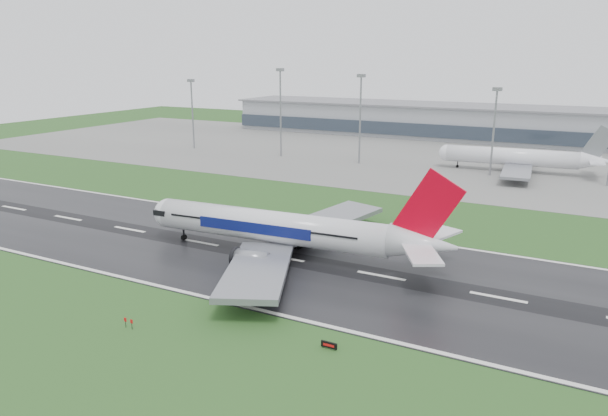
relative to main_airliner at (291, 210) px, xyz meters
The scene contains 11 objects.
ground 9.59m from the main_airliner, 114.98° to the right, with size 520.00×520.00×0.00m, color #20481A.
runway 9.55m from the main_airliner, 114.98° to the right, with size 400.00×45.00×0.10m, color black.
apron 123.76m from the main_airliner, 90.35° to the left, with size 400.00×130.00×0.08m, color slate.
terminal 183.41m from the main_airliner, 90.23° to the left, with size 240.00×36.00×15.00m, color gray.
main_airliner is the anchor object (origin of this frame).
parked_airliner 111.79m from the main_airliner, 75.40° to the left, with size 55.74×51.90×16.34m, color white, non-canonical shape.
runway_sign 37.46m from the main_airliner, 53.14° to the right, with size 2.30×0.26×1.04m, color black, non-canonical shape.
floodmast_0 141.34m from the main_airliner, 135.85° to the left, with size 0.64×0.64×27.83m, color gray.
floodmast_1 114.68m from the main_airliner, 120.73° to the left, with size 0.64×0.64×32.59m, color gray.
floodmast_2 101.82m from the main_airliner, 104.50° to the left, with size 0.64×0.64×30.86m, color gray.
floodmast_3 100.71m from the main_airliner, 77.94° to the left, with size 0.64×0.64×27.35m, color gray.
Camera 1 is at (50.43, -88.34, 37.64)m, focal length 32.88 mm.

